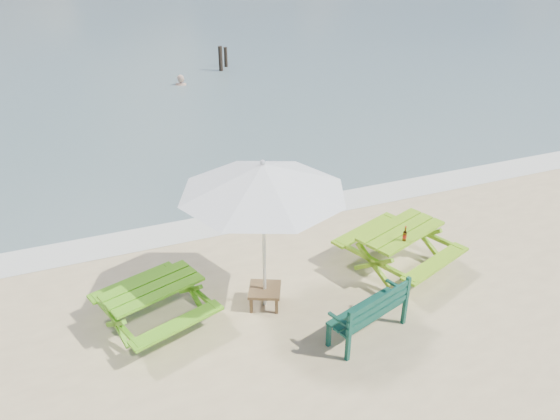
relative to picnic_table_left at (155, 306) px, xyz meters
name	(u,v)px	position (x,y,z in m)	size (l,w,h in m)	color
foam_strip	(237,221)	(2.19, 2.68, -0.34)	(22.00, 0.90, 0.01)	silver
picnic_table_left	(155,306)	(0.00, 0.00, 0.00)	(1.95, 2.05, 0.71)	#56A118
picnic_table_right	(399,249)	(4.41, -0.04, 0.04)	(2.20, 2.30, 0.79)	#71A619
park_bench	(367,320)	(2.97, -1.45, -0.08)	(1.44, 0.86, 0.84)	#0E3E31
side_table	(265,296)	(1.76, -0.20, -0.17)	(0.68, 0.68, 0.34)	brown
patio_umbrella	(263,179)	(1.76, -0.20, 1.97)	(3.42, 3.42, 2.55)	silver
beer_bottle	(405,236)	(4.26, -0.38, 0.54)	(0.07, 0.07, 0.27)	brown
swimmer	(182,95)	(3.41, 13.62, -0.73)	(0.66, 0.52, 1.58)	tan
mooring_pilings	(223,60)	(5.62, 15.39, 0.03)	(0.56, 0.76, 1.21)	black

